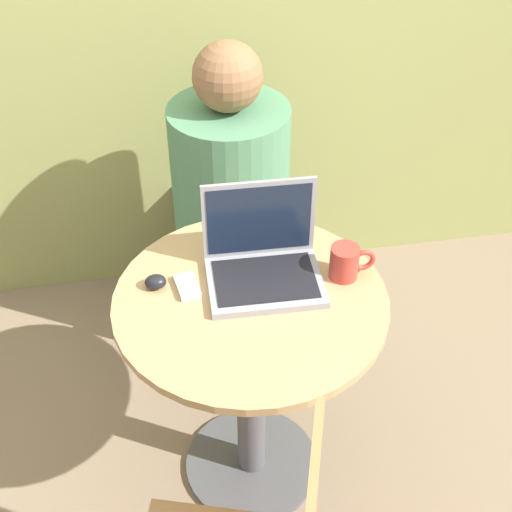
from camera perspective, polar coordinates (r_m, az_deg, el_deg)
name	(u,v)px	position (r m, az deg, el deg)	size (l,w,h in m)	color
ground_plane	(252,465)	(2.46, -0.35, -16.35)	(12.00, 12.00, 0.00)	#7F6B56
round_table	(251,356)	(2.04, -0.41, -7.99)	(0.73, 0.73, 0.76)	#4C4C51
laptop	(263,259)	(1.91, 0.55, -0.28)	(0.31, 0.24, 0.26)	gray
cell_phone	(187,286)	(1.91, -5.54, -2.42)	(0.07, 0.10, 0.02)	silver
computer_mouse	(156,282)	(1.92, -8.04, -2.06)	(0.06, 0.05, 0.04)	black
coffee_cup	(346,262)	(1.93, 7.21, -0.49)	(0.13, 0.08, 0.10)	#B2382D
person_seated	(229,221)	(2.58, -2.16, 2.82)	(0.39, 0.61, 1.20)	#4C4742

